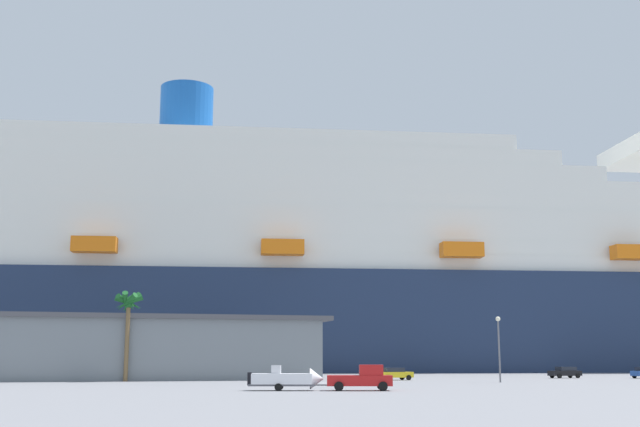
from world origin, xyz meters
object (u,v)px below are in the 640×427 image
cruise_ship (348,277)px  parked_car_yellow_taxi (395,373)px  small_boat_on_trailer (290,379)px  street_lamp (499,339)px  parked_car_black_coupe (565,372)px  palm_tree (128,309)px  pickup_truck (362,378)px  parked_car_silver_sedan (201,373)px

cruise_ship → parked_car_yellow_taxi: size_ratio=62.39×
small_boat_on_trailer → street_lamp: bearing=33.4°
parked_car_yellow_taxi → parked_car_black_coupe: 27.13m
small_boat_on_trailer → parked_car_black_coupe: size_ratio=1.53×
cruise_ship → parked_car_black_coupe: bearing=-72.3°
palm_tree → pickup_truck: bearing=-57.0°
parked_car_silver_sedan → cruise_ship: bearing=56.2°
pickup_truck → parked_car_yellow_taxi: bearing=68.2°
street_lamp → parked_car_silver_sedan: street_lamp is taller
pickup_truck → small_boat_on_trailer: 6.25m
pickup_truck → parked_car_yellow_taxi: pickup_truck is taller
small_boat_on_trailer → parked_car_yellow_taxi: small_boat_on_trailer is taller
palm_tree → street_lamp: palm_tree is taller
palm_tree → parked_car_yellow_taxi: (33.47, -0.84, -7.88)m
palm_tree → street_lamp: size_ratio=1.43×
cruise_ship → parked_car_yellow_taxi: 64.10m
parked_car_black_coupe → parked_car_silver_sedan: bearing=172.5°
small_boat_on_trailer → street_lamp: 33.52m
palm_tree → street_lamp: (42.60, -12.60, -3.74)m
small_boat_on_trailer → parked_car_silver_sedan: bearing=97.0°
small_boat_on_trailer → parked_car_silver_sedan: 42.25m
cruise_ship → street_lamp: cruise_ship is taller
pickup_truck → palm_tree: 39.20m
small_boat_on_trailer → palm_tree: (-14.81, 30.91, 7.75)m
cruise_ship → street_lamp: bearing=-89.9°
parked_car_yellow_taxi → parked_car_black_coupe: size_ratio=0.98×
pickup_truck → parked_car_yellow_taxi: 33.83m
parked_car_silver_sedan → street_lamp: bearing=-35.7°
pickup_truck → small_boat_on_trailer: bearing=167.6°
street_lamp → parked_car_silver_sedan: 40.74m
street_lamp → parked_car_black_coupe: size_ratio=1.60×
street_lamp → parked_car_black_coupe: (17.50, 16.95, -4.14)m
parked_car_yellow_taxi → cruise_ship: bearing=81.6°
street_lamp → small_boat_on_trailer: bearing=-146.6°
cruise_ship → palm_tree: 74.14m
pickup_truck → small_boat_on_trailer: (-6.10, 1.34, -0.08)m
street_lamp → pickup_truck: bearing=-137.8°
cruise_ship → street_lamp: (0.19, -72.48, -14.35)m
pickup_truck → parked_car_black_coupe: size_ratio=1.25×
palm_tree → parked_car_black_coupe: (60.10, 4.35, -7.88)m
street_lamp → parked_car_black_coupe: 24.71m
street_lamp → parked_car_yellow_taxi: 15.45m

